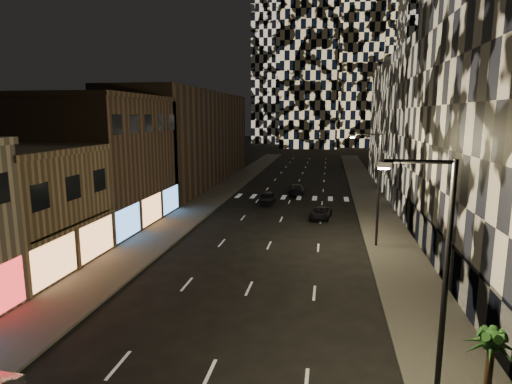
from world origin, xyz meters
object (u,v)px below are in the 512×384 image
(car_dark_oncoming, at_px, (297,189))
(car_dark_rightlane, at_px, (321,213))
(car_dark_midlane, at_px, (267,198))
(palm_tree, at_px, (491,349))
(streetlight_far, at_px, (376,182))
(streetlight_near, at_px, (439,272))

(car_dark_oncoming, xyz_separation_m, car_dark_rightlane, (3.50, -13.36, -0.14))
(car_dark_midlane, relative_size, car_dark_oncoming, 0.86)
(palm_tree, bearing_deg, car_dark_midlane, 108.77)
(streetlight_far, height_order, car_dark_rightlane, streetlight_far)
(streetlight_near, distance_m, palm_tree, 2.75)
(streetlight_far, xyz_separation_m, palm_tree, (1.49, -20.99, -2.09))
(car_dark_midlane, bearing_deg, streetlight_near, -70.36)
(car_dark_rightlane, bearing_deg, streetlight_far, -56.92)
(streetlight_near, distance_m, streetlight_far, 20.00)
(streetlight_far, height_order, car_dark_midlane, streetlight_far)
(car_dark_midlane, xyz_separation_m, car_dark_rightlane, (6.54, -6.52, -0.15))
(streetlight_near, xyz_separation_m, palm_tree, (1.49, -0.99, -2.09))
(car_dark_oncoming, bearing_deg, car_dark_rightlane, 105.02)
(streetlight_near, height_order, palm_tree, streetlight_near)
(streetlight_far, distance_m, car_dark_oncoming, 24.09)
(car_dark_rightlane, bearing_deg, streetlight_near, -74.34)
(car_dark_midlane, height_order, car_dark_oncoming, car_dark_midlane)
(streetlight_near, distance_m, car_dark_oncoming, 43.27)
(streetlight_far, distance_m, car_dark_rightlane, 11.03)
(car_dark_oncoming, height_order, palm_tree, palm_tree)
(car_dark_oncoming, relative_size, car_dark_rightlane, 1.19)
(palm_tree, bearing_deg, streetlight_near, 146.28)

